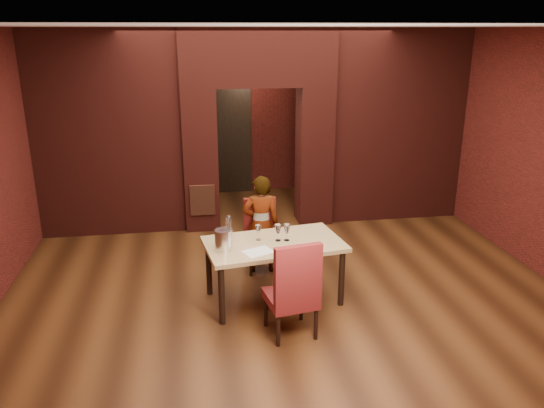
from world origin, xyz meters
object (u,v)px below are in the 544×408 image
(chair_near, at_px, (291,287))
(person_seated, at_px, (261,224))
(dining_table, at_px, (274,271))
(wine_glass_a, at_px, (258,233))
(chair_far, at_px, (262,236))
(wine_glass_b, at_px, (278,233))
(potted_plant, at_px, (305,253))
(water_bottle, at_px, (229,227))
(wine_bucket, at_px, (224,240))
(wine_glass_c, at_px, (287,233))

(chair_near, bearing_deg, person_seated, -95.84)
(dining_table, height_order, wine_glass_a, wine_glass_a)
(dining_table, distance_m, chair_far, 0.89)
(chair_near, bearing_deg, wine_glass_b, -99.28)
(person_seated, bearing_deg, wine_glass_b, 99.28)
(chair_near, bearing_deg, wine_glass_a, -84.62)
(chair_near, relative_size, potted_plant, 2.83)
(wine_glass_b, bearing_deg, dining_table, -144.57)
(water_bottle, bearing_deg, potted_plant, 31.92)
(wine_glass_b, height_order, potted_plant, wine_glass_b)
(water_bottle, xyz_separation_m, potted_plant, (1.10, 0.68, -0.71))
(chair_near, height_order, potted_plant, chair_near)
(chair_near, relative_size, wine_glass_b, 5.44)
(dining_table, bearing_deg, potted_plant, 48.35)
(dining_table, bearing_deg, chair_far, 83.03)
(chair_near, bearing_deg, wine_bucket, -52.85)
(chair_far, relative_size, chair_near, 0.88)
(wine_glass_a, xyz_separation_m, water_bottle, (-0.35, 0.10, 0.06))
(wine_glass_c, bearing_deg, dining_table, -169.44)
(chair_near, relative_size, water_bottle, 3.74)
(chair_far, bearing_deg, water_bottle, -127.56)
(dining_table, relative_size, chair_far, 1.65)
(wine_bucket, xyz_separation_m, potted_plant, (1.18, 1.02, -0.69))
(chair_far, distance_m, wine_bucket, 1.24)
(person_seated, distance_m, wine_bucket, 1.15)
(chair_near, distance_m, wine_glass_b, 0.87)
(chair_far, xyz_separation_m, potted_plant, (0.60, 0.00, -0.29))
(wine_glass_c, bearing_deg, wine_bucket, -167.38)
(person_seated, bearing_deg, dining_table, 95.14)
(wine_glass_c, bearing_deg, person_seated, 104.09)
(chair_far, xyz_separation_m, person_seated, (-0.02, -0.04, 0.19))
(chair_near, relative_size, person_seated, 0.82)
(dining_table, relative_size, wine_bucket, 6.51)
(chair_near, height_order, wine_bucket, chair_near)
(wine_glass_a, xyz_separation_m, wine_glass_b, (0.23, -0.06, 0.01))
(chair_far, relative_size, wine_glass_c, 4.80)
(dining_table, xyz_separation_m, wine_glass_c, (0.16, 0.03, 0.48))
(wine_glass_c, relative_size, water_bottle, 0.68)
(wine_glass_a, height_order, water_bottle, water_bottle)
(water_bottle, bearing_deg, wine_glass_a, -15.36)
(chair_far, height_order, potted_plant, chair_far)
(wine_glass_a, distance_m, wine_glass_b, 0.24)
(wine_bucket, height_order, water_bottle, water_bottle)
(wine_glass_a, xyz_separation_m, wine_bucket, (-0.43, -0.24, 0.03))
(chair_far, bearing_deg, wine_glass_a, -102.46)
(person_seated, bearing_deg, wine_glass_c, 106.38)
(potted_plant, bearing_deg, chair_near, -107.48)
(dining_table, xyz_separation_m, water_bottle, (-0.52, 0.20, 0.53))
(dining_table, xyz_separation_m, wine_bucket, (-0.61, -0.14, 0.50))
(dining_table, distance_m, water_bottle, 0.77)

